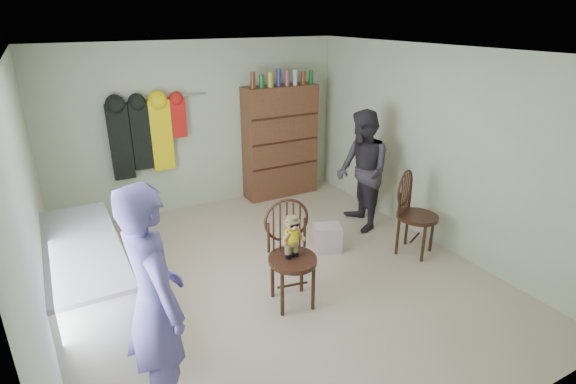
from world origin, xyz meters
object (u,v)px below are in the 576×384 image
chair_far (413,210)px  counter (89,289)px  chair_front (291,246)px  dresser (280,141)px

chair_far → counter: bearing=149.2°
counter → chair_front: (1.88, -0.44, 0.17)m
counter → dresser: (3.20, 2.30, 0.44)m
counter → dresser: size_ratio=0.90×
counter → chair_front: 1.94m
chair_far → chair_front: bearing=159.2°
chair_front → dresser: size_ratio=0.54×
counter → chair_front: chair_front is taller
chair_far → dresser: (-0.52, 2.54, 0.34)m
counter → dresser: dresser is taller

